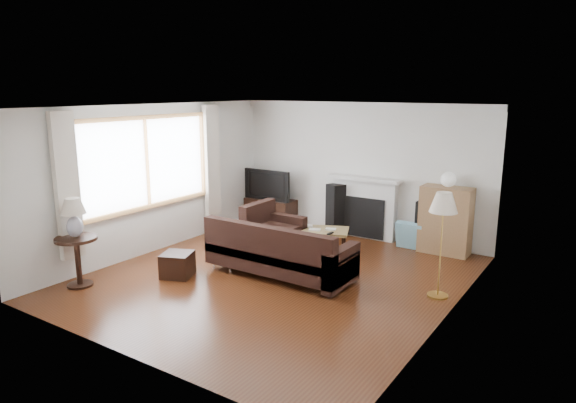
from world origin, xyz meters
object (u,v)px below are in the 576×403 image
Objects in this scene: bookshelf at (446,220)px; side_table at (78,262)px; tv_stand at (271,211)px; coffee_table at (317,240)px; sectional_sofa at (280,250)px; floor_lamp at (441,246)px.

bookshelf reaches higher than side_table.
coffee_table is at bearing -32.40° from tv_stand.
sectional_sofa is (-1.73, -2.42, -0.18)m from bookshelf.
sectional_sofa is 2.87m from side_table.
sectional_sofa is at bearing 41.89° from side_table.
bookshelf is 5.82m from side_table.
floor_lamp is at bearing 12.83° from sectional_sofa.
coffee_table is at bearing 94.53° from sectional_sofa.
coffee_table is 2.51m from floor_lamp.
side_table is at bearing -131.70° from bookshelf.
floor_lamp is (0.50, -1.91, 0.14)m from bookshelf.
bookshelf is at bearing 104.74° from floor_lamp.
side_table is at bearing -145.20° from coffee_table.
sectional_sofa is 2.30× the size of coffee_table.
floor_lamp is at bearing -24.66° from tv_stand.
sectional_sofa is at bearing -108.10° from coffee_table.
sectional_sofa reaches higher than coffee_table.
floor_lamp is (4.09, -1.88, 0.46)m from tv_stand.
sectional_sofa is 1.68× the size of floor_lamp.
floor_lamp is (2.33, -0.76, 0.51)m from coffee_table.
side_table is (-0.28, -4.30, 0.10)m from tv_stand.
floor_lamp is (2.23, 0.51, 0.33)m from sectional_sofa.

